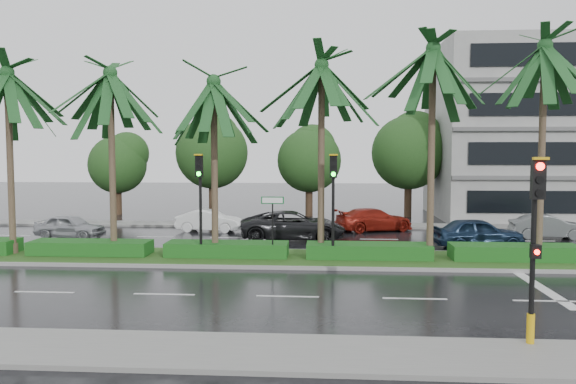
# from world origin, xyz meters

# --- Properties ---
(ground) EXTENTS (120.00, 120.00, 0.00)m
(ground) POSITION_xyz_m (0.00, 0.00, 0.00)
(ground) COLOR black
(ground) RESTS_ON ground
(near_sidewalk) EXTENTS (40.00, 2.40, 0.12)m
(near_sidewalk) POSITION_xyz_m (0.00, -10.20, 0.06)
(near_sidewalk) COLOR slate
(near_sidewalk) RESTS_ON ground
(far_sidewalk) EXTENTS (40.00, 2.00, 0.12)m
(far_sidewalk) POSITION_xyz_m (0.00, 12.00, 0.06)
(far_sidewalk) COLOR slate
(far_sidewalk) RESTS_ON ground
(median) EXTENTS (36.00, 4.00, 0.15)m
(median) POSITION_xyz_m (0.00, 1.00, 0.08)
(median) COLOR gray
(median) RESTS_ON ground
(hedge) EXTENTS (35.20, 1.40, 0.60)m
(hedge) POSITION_xyz_m (0.00, 1.00, 0.45)
(hedge) COLOR #164E19
(hedge) RESTS_ON median
(lane_markings) EXTENTS (34.00, 13.06, 0.01)m
(lane_markings) POSITION_xyz_m (3.04, -0.43, 0.01)
(lane_markings) COLOR silver
(lane_markings) RESTS_ON ground
(palm_row) EXTENTS (26.30, 4.20, 9.54)m
(palm_row) POSITION_xyz_m (-1.24, 1.02, 7.57)
(palm_row) COLOR #483529
(palm_row) RESTS_ON median
(signal_near) EXTENTS (0.34, 0.45, 4.36)m
(signal_near) POSITION_xyz_m (6.00, -9.39, 2.50)
(signal_near) COLOR black
(signal_near) RESTS_ON near_sidewalk
(signal_median_left) EXTENTS (0.34, 0.42, 4.36)m
(signal_median_left) POSITION_xyz_m (-4.00, 0.30, 3.00)
(signal_median_left) COLOR black
(signal_median_left) RESTS_ON median
(signal_median_right) EXTENTS (0.34, 0.42, 4.36)m
(signal_median_right) POSITION_xyz_m (1.50, 0.30, 3.00)
(signal_median_right) COLOR black
(signal_median_right) RESTS_ON median
(street_sign) EXTENTS (0.95, 0.09, 2.60)m
(street_sign) POSITION_xyz_m (-1.00, 0.48, 2.12)
(street_sign) COLOR black
(street_sign) RESTS_ON median
(bg_trees) EXTENTS (32.52, 5.19, 7.50)m
(bg_trees) POSITION_xyz_m (1.00, 17.59, 4.54)
(bg_trees) COLOR #3A291A
(bg_trees) RESTS_ON ground
(building) EXTENTS (16.00, 10.00, 12.00)m
(building) POSITION_xyz_m (17.00, 18.00, 6.00)
(building) COLOR gray
(building) RESTS_ON ground
(car_silver) EXTENTS (2.06, 3.92, 1.27)m
(car_silver) POSITION_xyz_m (-12.35, 6.21, 0.64)
(car_silver) COLOR #A2A4AA
(car_silver) RESTS_ON ground
(car_white) EXTENTS (1.65, 3.89, 1.25)m
(car_white) POSITION_xyz_m (-5.50, 9.26, 0.62)
(car_white) COLOR white
(car_white) RESTS_ON ground
(car_darkgrey) EXTENTS (3.12, 5.73, 1.52)m
(car_darkgrey) POSITION_xyz_m (-0.50, 6.47, 0.76)
(car_darkgrey) COLOR black
(car_darkgrey) RESTS_ON ground
(car_red) EXTENTS (3.41, 4.93, 1.32)m
(car_red) POSITION_xyz_m (4.00, 10.15, 0.66)
(car_red) COLOR maroon
(car_red) RESTS_ON ground
(car_blue) EXTENTS (2.23, 4.41, 1.44)m
(car_blue) POSITION_xyz_m (8.50, 4.74, 0.72)
(car_blue) COLOR #152741
(car_blue) RESTS_ON ground
(car_grey) EXTENTS (1.66, 3.94, 1.27)m
(car_grey) POSITION_xyz_m (13.00, 7.92, 0.63)
(car_grey) COLOR slate
(car_grey) RESTS_ON ground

